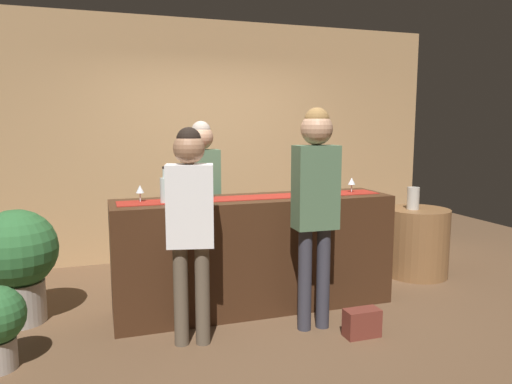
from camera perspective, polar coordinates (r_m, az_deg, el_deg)
name	(u,v)px	position (r m, az deg, el deg)	size (l,w,h in m)	color
ground_plane	(255,307)	(4.49, -0.13, -13.51)	(10.00, 10.00, 0.00)	brown
back_wall	(208,141)	(6.01, -5.80, 6.10)	(6.00, 0.12, 2.90)	tan
bar_counter	(255,253)	(4.33, -0.13, -7.29)	(2.49, 0.60, 1.01)	#3D2314
counter_runner_cloth	(255,197)	(4.22, -0.13, -0.64)	(2.36, 0.28, 0.01)	maroon
wine_bottle_clear	(165,189)	(3.98, -10.85, 0.30)	(0.07, 0.07, 0.30)	#B2C6C1
wine_bottle_green	(208,186)	(4.17, -5.70, 0.74)	(0.07, 0.07, 0.30)	#194723
wine_bottle_amber	(315,181)	(4.53, 7.05, 1.30)	(0.07, 0.07, 0.30)	brown
wine_glass_near_customer	(140,190)	(4.07, -13.68, 0.27)	(0.07, 0.07, 0.14)	silver
wine_glass_mid_counter	(352,182)	(4.61, 11.34, 1.22)	(0.07, 0.07, 0.14)	silver
bartender	(202,188)	(4.69, -6.47, 0.53)	(0.34, 0.24, 1.69)	#26262B
customer_sipping	(316,193)	(3.78, 7.11, -0.15)	(0.35, 0.25, 1.78)	#33333D
customer_browsing	(190,214)	(3.52, -7.86, -2.64)	(0.38, 0.27, 1.63)	brown
round_side_table	(417,242)	(5.57, 18.63, -5.67)	(0.68, 0.68, 0.74)	brown
vase_on_side_table	(413,198)	(5.44, 18.24, -0.71)	(0.13, 0.13, 0.24)	#B7B2A8
potted_plant_tall	(17,258)	(4.45, -26.60, -7.05)	(0.66, 0.66, 0.96)	#9E9389
handbag	(362,323)	(3.96, 12.52, -15.00)	(0.28, 0.14, 0.22)	brown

